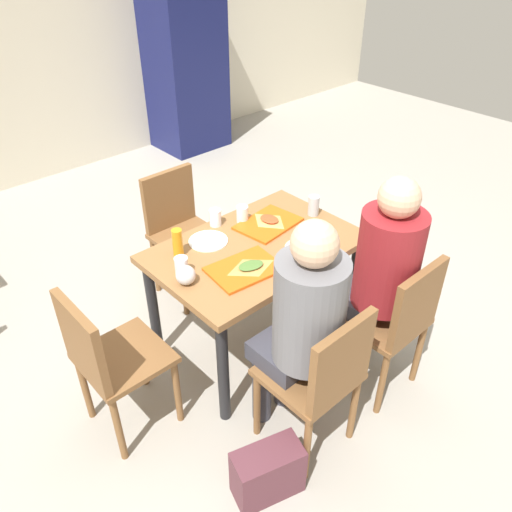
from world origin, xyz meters
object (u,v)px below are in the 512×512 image
object	(u,v)px
tray_red_far	(268,224)
paper_plate_center	(208,241)
chair_far_side	(179,225)
chair_left_end	(107,357)
pizza_slice_b	(269,220)
handbag	(268,472)
person_in_brown_jacket	(380,268)
plastic_cup_c	(182,266)
pizza_slice_a	(251,266)
foil_bundle	(186,275)
paper_plate_near_edge	(305,249)
condiment_bottle	(178,243)
chair_near_left	(322,375)
tray_red_near	(245,269)
chair_near_right	(396,318)
main_table	(256,260)
soda_can	(314,205)
plastic_cup_b	(302,261)
person_in_red	(302,319)
drink_fridge	(185,58)
plastic_cup_d	(242,214)
plastic_cup_a	(215,218)

from	to	relation	value
tray_red_far	paper_plate_center	size ratio (longest dim) A/B	1.64
chair_far_side	tray_red_far	xyz separation A→B (m)	(0.20, -0.65, 0.22)
chair_left_end	pizza_slice_b	distance (m)	1.20
chair_far_side	handbag	bearing A→B (deg)	-112.47
handbag	person_in_brown_jacket	bearing A→B (deg)	9.66
pizza_slice_b	plastic_cup_c	bearing A→B (deg)	-174.67
pizza_slice_a	foil_bundle	xyz separation A→B (m)	(-0.31, 0.13, 0.03)
chair_left_end	tray_red_far	size ratio (longest dim) A/B	2.41
plastic_cup_c	handbag	xyz separation A→B (m)	(-0.18, -0.83, -0.63)
paper_plate_near_edge	condiment_bottle	distance (m)	0.69
chair_near_left	tray_red_near	size ratio (longest dim) A/B	2.41
chair_near_right	chair_left_end	world-z (taller)	same
paper_plate_near_edge	handbag	world-z (taller)	paper_plate_near_edge
plastic_cup_c	main_table	bearing A→B (deg)	-7.05
plastic_cup_c	soda_can	world-z (taller)	soda_can
chair_near_right	pizza_slice_a	bearing A→B (deg)	127.33
person_in_brown_jacket	pizza_slice_b	world-z (taller)	person_in_brown_jacket
chair_far_side	chair_left_end	xyz separation A→B (m)	(-0.96, -0.76, 0.00)
plastic_cup_b	foil_bundle	distance (m)	0.60
condiment_bottle	handbag	bearing A→B (deg)	-105.00
chair_far_side	foil_bundle	xyz separation A→B (m)	(-0.49, -0.78, 0.26)
person_in_red	foil_bundle	bearing A→B (deg)	108.42
pizza_slice_a	main_table	bearing A→B (deg)	41.04
chair_far_side	drink_fridge	world-z (taller)	drink_fridge
drink_fridge	soda_can	bearing A→B (deg)	-111.41
person_in_red	paper_plate_center	bearing A→B (deg)	82.13
plastic_cup_b	plastic_cup_d	xyz separation A→B (m)	(0.09, 0.57, 0.00)
main_table	pizza_slice_b	world-z (taller)	pizza_slice_b
plastic_cup_d	soda_can	size ratio (longest dim) A/B	0.82
person_in_red	plastic_cup_b	size ratio (longest dim) A/B	12.78
foil_bundle	drink_fridge	distance (m)	3.55
chair_near_left	foil_bundle	bearing A→B (deg)	105.12
plastic_cup_c	drink_fridge	size ratio (longest dim) A/B	0.05
pizza_slice_b	plastic_cup_d	xyz separation A→B (m)	(-0.10, 0.13, 0.03)
main_table	handbag	bearing A→B (deg)	-129.29
condiment_bottle	plastic_cup_d	bearing A→B (deg)	4.44
person_in_brown_jacket	paper_plate_center	size ratio (longest dim) A/B	5.81
chair_left_end	paper_plate_center	world-z (taller)	chair_left_end
chair_near_right	tray_red_near	xyz separation A→B (m)	(-0.49, 0.63, 0.22)
chair_left_end	pizza_slice_a	xyz separation A→B (m)	(0.78, -0.15, 0.23)
tray_red_far	tray_red_near	bearing A→B (deg)	-148.52
paper_plate_near_edge	plastic_cup_c	xyz separation A→B (m)	(-0.63, 0.26, 0.05)
plastic_cup_c	plastic_cup_a	bearing A→B (deg)	31.61
soda_can	chair_left_end	bearing A→B (deg)	-179.25
main_table	tray_red_far	distance (m)	0.25
chair_near_left	tray_red_far	xyz separation A→B (m)	(0.49, 0.87, 0.22)
chair_far_side	tray_red_near	size ratio (longest dim) A/B	2.41
handbag	plastic_cup_a	bearing A→B (deg)	61.05
chair_near_left	person_in_red	size ratio (longest dim) A/B	0.68
plastic_cup_a	chair_left_end	bearing A→B (deg)	-160.90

